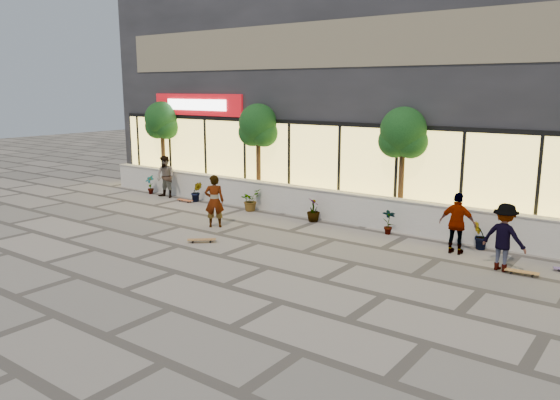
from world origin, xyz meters
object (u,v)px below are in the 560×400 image
Objects in this scene: skater_right_near at (457,224)px; skateboard_center at (202,240)px; skateboard_right_near at (522,272)px; skateboard_left at (185,200)px; tree_mideast at (403,136)px; skater_center at (214,201)px; skater_left at (166,177)px; tree_west at (162,123)px; tree_midwest at (258,128)px; skater_right_far at (504,237)px.

skater_right_near reaches higher than skateboard_center.
skateboard_center reaches higher than skateboard_right_near.
skateboard_center is at bearing -41.81° from skateboard_left.
skateboard_left is (-8.54, -1.58, -2.91)m from tree_mideast.
skater_center is 2.36× the size of skateboard_left.
skater_left is 12.44m from skater_right_near.
skateboard_right_near is (13.04, -1.23, 0.01)m from skateboard_left.
skater_left is at bearing 169.59° from skateboard_left.
skater_right_near reaches higher than skateboard_right_near.
tree_west is 5.33× the size of skateboard_left.
skateboard_right_near is (14.33, -1.40, -0.80)m from skater_left.
tree_west reaches higher than skater_center.
tree_midwest reaches higher than skater_right_far.
tree_midwest is 4.59m from skater_left.
tree_west is at bearing 163.12° from skateboard_right_near.
tree_west is at bearing 149.40° from skateboard_left.
skater_left is at bearing 104.56° from skateboard_center.
tree_mideast is at bearing 0.00° from tree_midwest.
tree_midwest is at bearing 29.32° from skateboard_left.
tree_midwest is at bearing 158.11° from skateboard_right_near.
tree_midwest reaches higher than skater_right_near.
skater_center is at bearing 17.62° from skater_right_far.
skater_right_near is at bearing -37.93° from tree_mideast.
skater_right_far is at bearing 152.55° from skater_right_near.
tree_midwest is 5.33× the size of skateboard_left.
tree_midwest and tree_mideast have the same top height.
tree_west is 11.50m from tree_mideast.
tree_west is 3.03m from skater_left.
tree_mideast is 4.83× the size of skateboard_right_near.
skater_center is at bearing -29.65° from tree_west.
skater_right_near is (8.59, -2.02, -2.13)m from tree_midwest.
tree_west reaches higher than skateboard_center.
skateboard_left is (2.96, -1.58, -2.91)m from tree_west.
tree_midwest is 4.83× the size of skateboard_right_near.
skater_left is 1.53m from skateboard_left.
skater_left is at bearing -4.20° from skater_right_near.
skater_center is at bearing 179.23° from skateboard_right_near.
skateboard_left is at bearing -11.68° from skater_left.
skateboard_right_near is (1.91, -0.78, -0.78)m from skater_right_near.
skater_right_near is 2.33× the size of skateboard_left.
skateboard_left is (-2.54, -1.58, -2.91)m from tree_midwest.
tree_midwest reaches higher than skateboard_left.
tree_west is 4.83× the size of skateboard_right_near.
skater_center is 2.02m from skateboard_center.
skateboard_right_near is (4.50, -2.80, -2.91)m from tree_mideast.
tree_midwest is at bearing 0.00° from tree_west.
tree_midwest is 2.29× the size of skater_right_near.
skater_right_far is 2.11× the size of skateboard_right_near.
tree_midwest reaches higher than skater_left.
tree_west reaches higher than skater_right_near.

